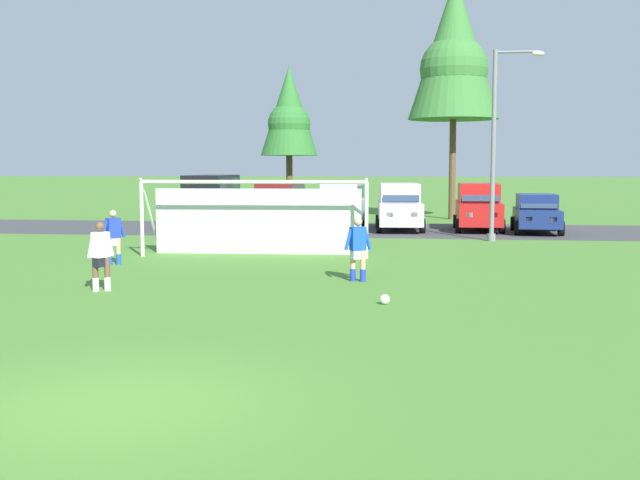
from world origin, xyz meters
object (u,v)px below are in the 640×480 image
Objects in this scene: parked_car_slot_center_right at (478,206)px; street_lamp at (498,143)px; soccer_ball at (385,299)px; soccer_goal at (257,216)px; parked_car_slot_left at (280,204)px; parked_car_slot_right at (537,213)px; player_striker_near at (358,249)px; parked_car_slot_far_left at (211,199)px; player_defender_far at (114,237)px; player_midfield_center at (101,256)px; parked_car_slot_center at (400,206)px; parked_car_slot_center_left at (342,205)px.

street_lamp is (0.33, -5.01, 2.74)m from parked_car_slot_center_right.
soccer_ball is at bearing -104.44° from street_lamp.
soccer_ball is 9.97m from soccer_goal.
parked_car_slot_right is at bearing -7.40° from parked_car_slot_left.
player_striker_near is at bearing -73.10° from parked_car_slot_left.
soccer_ball is 19.81m from parked_car_slot_center_right.
parked_car_slot_left is (3.39, 0.04, -0.23)m from parked_car_slot_far_left.
player_defender_far is 0.38× the size of parked_car_slot_right.
player_striker_near is 0.35× the size of parked_car_slot_left.
soccer_goal is 4.58× the size of player_striker_near.
parked_car_slot_left is 1.02× the size of parked_car_slot_center_right.
player_midfield_center is 19.33m from parked_car_slot_center.
player_striker_near is 0.36× the size of parked_car_slot_center_right.
parked_car_slot_far_left is 1.04× the size of parked_car_slot_center_left.
soccer_goal reaches higher than parked_car_slot_center_left.
parked_car_slot_left is at bearing 87.72° from player_midfield_center.
player_midfield_center is 17.38m from street_lamp.
street_lamp is at bearing -41.20° from parked_car_slot_center_left.
street_lamp reaches higher than parked_car_slot_center_left.
soccer_ball is at bearing -81.72° from parked_car_slot_center_left.
parked_car_slot_center_right is 1.08× the size of parked_car_slot_right.
parked_car_slot_right is (5.87, 18.55, 0.77)m from soccer_ball.
parked_car_slot_center is at bearing -174.06° from parked_car_slot_center_right.
street_lamp is (8.38, 5.74, 2.56)m from soccer_goal.
parked_car_slot_center is at bearing 87.66° from player_striker_near.
street_lamp is at bearing 52.33° from player_midfield_center.
parked_car_slot_center reaches higher than soccer_ball.
parked_car_slot_right is at bearing 72.45° from soccer_ball.
parked_car_slot_center_right is at bearing -3.69° from parked_car_slot_left.
soccer_goal reaches higher than parked_car_slot_center.
soccer_goal is at bearing -137.00° from parked_car_slot_right.
parked_car_slot_right is at bearing 62.31° from street_lamp.
player_striker_near is 6.32m from player_midfield_center.
player_defender_far reaches higher than soccer_ball.
soccer_goal is 10.48m from street_lamp.
parked_car_slot_left and parked_car_slot_center have the same top height.
player_striker_near is at bearing -63.17° from parked_car_slot_far_left.
street_lamp is at bearing -117.69° from parked_car_slot_right.
parked_car_slot_center_right is 2.65m from parked_car_slot_right.
street_lamp is at bearing -23.08° from parked_car_slot_far_left.
player_striker_near is (3.82, -5.52, -0.47)m from soccer_goal.
parked_car_slot_far_left is at bearing 97.80° from player_midfield_center.
soccer_goal is 13.43m from parked_car_slot_center_right.
parked_car_slot_left is (0.76, 19.16, 0.29)m from player_midfield_center.
player_midfield_center is 19.31m from parked_car_slot_far_left.
player_striker_near and player_midfield_center have the same top height.
soccer_goal is 1.61× the size of parked_car_slot_center_left.
parked_car_slot_center is at bearing 70.22° from player_midfield_center.
parked_car_slot_center is 6.66m from street_lamp.
soccer_ball is 22.16m from parked_car_slot_far_left.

